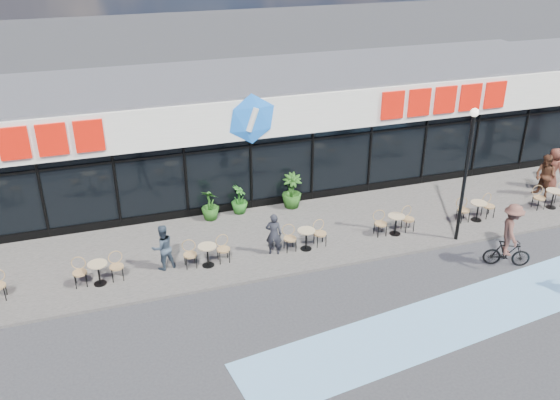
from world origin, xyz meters
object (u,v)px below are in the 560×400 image
Objects in this scene: lamp_post at (467,164)px; pedestrian_a at (545,176)px; potted_plant_left at (239,200)px; patron_right at (163,247)px; potted_plant_right at (292,191)px; cyclist_b at (510,237)px; potted_plant_mid at (210,205)px; pedestrian_b at (553,169)px; patron_left at (274,234)px.

lamp_post reaches higher than pedestrian_a.
patron_right is at bearing -137.09° from potted_plant_left.
cyclist_b is at bearing -48.86° from potted_plant_right.
potted_plant_right is (-4.69, 4.24, -2.18)m from lamp_post.
potted_plant_mid is at bearing -114.41° from pedestrian_a.
lamp_post reaches higher than potted_plant_right.
potted_plant_right is (3.24, 0.02, 0.10)m from potted_plant_mid.
lamp_post is 10.39m from patron_right.
potted_plant_mid is at bearing -171.65° from potted_plant_left.
pedestrian_b is at bearing 169.58° from patron_right.
potted_plant_mid reaches higher than potted_plant_left.
potted_plant_left is 0.74× the size of patron_left.
lamp_post is 6.69m from potted_plant_right.
lamp_post is at bearing -42.14° from potted_plant_right.
cyclist_b is at bearing -70.75° from lamp_post.
pedestrian_a is at bearing 39.60° from cyclist_b.
pedestrian_b is at bearing 109.25° from pedestrian_a.
patron_right reaches higher than potted_plant_right.
potted_plant_mid is 3.63m from patron_right.
potted_plant_mid is at bearing 71.57° from pedestrian_b.
potted_plant_left is at bearing 139.81° from cyclist_b.
lamp_post is 6.86m from patron_left.
potted_plant_right is at bearing -97.95° from patron_left.
lamp_post reaches higher than patron_left.
cyclist_b is (7.09, -2.94, 0.22)m from patron_left.
potted_plant_mid is (-7.93, 4.22, -2.28)m from lamp_post.
cyclist_b reaches higher than potted_plant_mid.
potted_plant_right is at bearing 69.46° from pedestrian_b.
pedestrian_a is at bearing 112.29° from pedestrian_b.
potted_plant_left is at bearing -63.51° from patron_left.
pedestrian_b is (6.16, 2.55, -1.99)m from lamp_post.
potted_plant_mid is 3.50m from patron_left.
pedestrian_b is at bearing -152.48° from patron_left.
pedestrian_a reaches higher than patron_right.
lamp_post is at bearing -33.00° from potted_plant_left.
lamp_post is 2.72× the size of pedestrian_b.
patron_left is at bearing 85.04° from pedestrian_b.
pedestrian_b is at bearing -8.88° from potted_plant_right.
patron_left reaches higher than potted_plant_mid.
potted_plant_right is at bearing -4.12° from potted_plant_left.
patron_left is 0.68× the size of cyclist_b.
potted_plant_right is at bearing -117.59° from pedestrian_a.
potted_plant_right is 0.77× the size of pedestrian_a.
pedestrian_b reaches higher than patron_right.
pedestrian_a is at bearing -9.71° from potted_plant_mid.
potted_plant_right is 3.62m from patron_left.
pedestrian_a is 1.05m from pedestrian_b.
potted_plant_mid is 0.53× the size of cyclist_b.
potted_plant_left is 0.72× the size of patron_right.
cyclist_b is (8.59, -6.10, 0.37)m from potted_plant_mid.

